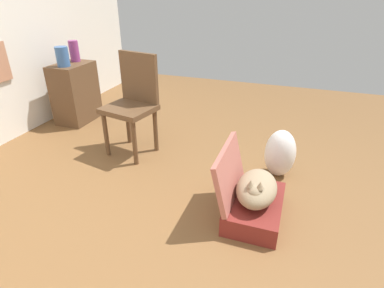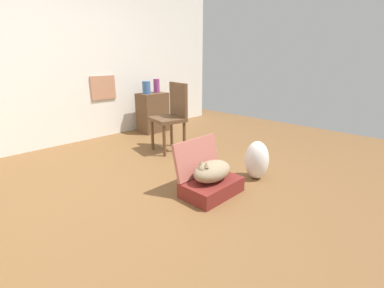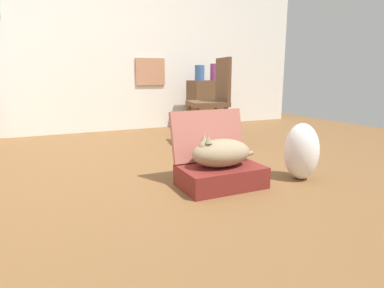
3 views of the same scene
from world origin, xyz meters
name	(u,v)px [view 2 (image 2 of 3)]	position (x,y,z in m)	size (l,w,h in m)	color
ground_plane	(150,189)	(0.00, 0.00, 0.00)	(7.68, 7.68, 0.00)	brown
wall_back	(51,58)	(0.00, 2.26, 1.30)	(6.40, 0.15, 2.60)	silver
suitcase_base	(212,187)	(0.36, -0.53, 0.08)	(0.58, 0.38, 0.15)	maroon
suitcase_lid	(197,157)	(0.36, -0.32, 0.34)	(0.58, 0.38, 0.04)	#B26356
cat	(212,171)	(0.36, -0.53, 0.25)	(0.52, 0.28, 0.24)	#998466
plastic_bag_white	(257,160)	(1.01, -0.63, 0.22)	(0.25, 0.27, 0.43)	white
side_table	(153,113)	(1.48, 1.85, 0.35)	(0.51, 0.35, 0.70)	brown
vase_tall	(146,88)	(1.36, 1.83, 0.81)	(0.14, 0.14, 0.22)	#38609E
vase_short	(157,86)	(1.61, 1.87, 0.82)	(0.11, 0.11, 0.24)	#8C387A
chair	(172,114)	(1.01, 0.79, 0.53)	(0.48, 0.52, 0.97)	brown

